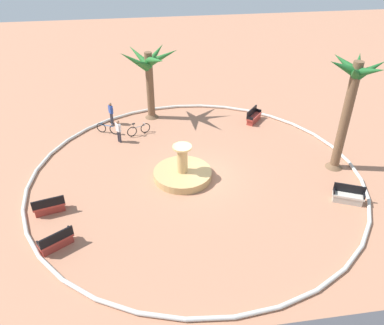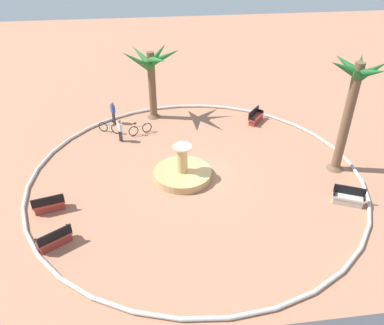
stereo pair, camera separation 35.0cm
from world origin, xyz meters
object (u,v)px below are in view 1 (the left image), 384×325
Objects in this scene: bicycle_red_frame at (139,129)px; bicycle_by_lamppost at (108,128)px; bench_west at (56,242)px; person_cyclist_helmet at (111,112)px; fountain at (183,173)px; person_cyclist_photo at (119,130)px; bench_east at (254,117)px; palm_tree_by_curb at (350,96)px; palm_tree_near_fountain at (149,70)px; bench_southeast at (348,197)px; bench_north at (49,207)px.

bicycle_red_frame and bicycle_by_lamppost have the same top height.
person_cyclist_helmet is at bearing -100.43° from bench_west.
person_cyclist_photo is (3.66, -4.70, 0.59)m from fountain.
bench_east is 8.40m from bicycle_red_frame.
person_cyclist_helmet is (13.40, -7.64, -3.67)m from palm_tree_by_curb.
palm_tree_by_curb is 4.32× the size of bicycle_by_lamppost.
bench_west is at bearing 73.54° from person_cyclist_photo.
bench_southeast is (-9.70, 11.58, -3.31)m from palm_tree_near_fountain.
palm_tree_near_fountain is 3.12× the size of bench_southeast.
bicycle_by_lamppost is (-2.69, -8.09, 0.04)m from bench_north.
bicycle_by_lamppost is at bearing -53.48° from fountain.
bicycle_red_frame is (-4.79, -7.61, 0.04)m from bench_north.
person_cyclist_photo is at bearing 101.68° from person_cyclist_helmet.
palm_tree_near_fountain is at bearing -166.76° from person_cyclist_helmet.
bench_east is at bearing -134.01° from fountain.
bench_southeast is at bearing 139.18° from person_cyclist_helmet.
fountain is 7.95m from bench_west.
person_cyclist_helmet is (4.21, -7.38, 0.63)m from fountain.
palm_tree_by_curb is 4.07× the size of bench_north.
fountain is 5.98m from person_cyclist_photo.
person_cyclist_helmet is (-2.22, -12.06, 0.59)m from bench_west.
bench_southeast is at bearing 103.69° from bench_east.
palm_tree_by_curb is (-10.49, 8.32, 0.95)m from palm_tree_near_fountain.
palm_tree_by_curb is (-9.19, 0.26, 4.30)m from fountain.
palm_tree_by_curb is at bearing 158.90° from person_cyclist_photo.
person_cyclist_helmet is (2.91, 0.69, -2.72)m from palm_tree_near_fountain.
fountain is at bearing -163.83° from bench_north.
bicycle_red_frame is at bearing -111.78° from bench_west.
palm_tree_by_curb is 15.61m from bicycle_by_lamppost.
fountain reaches higher than person_cyclist_photo.
person_cyclist_helmet is at bearing -107.23° from bench_north.
fountain is 9.11m from bench_southeast.
bicycle_by_lamppost is (13.65, -6.27, -4.23)m from palm_tree_by_curb.
bench_southeast is at bearing 143.44° from bicycle_by_lamppost.
palm_tree_near_fountain reaches higher than person_cyclist_helmet.
bench_east is (-7.32, 1.83, -3.31)m from palm_tree_near_fountain.
bench_north is (13.16, 8.31, 0.00)m from bench_east.
person_cyclist_photo is at bearing 54.95° from palm_tree_near_fountain.
palm_tree_near_fountain is 3.36× the size of bench_east.
bench_east is 0.92× the size of bench_north.
palm_tree_by_curb reaches higher than bicycle_by_lamppost.
person_cyclist_helmet reaches higher than bench_north.
bicycle_red_frame is 1.01× the size of person_cyclist_photo.
palm_tree_by_curb reaches higher than bicycle_red_frame.
bench_west is (15.62, 4.42, -4.27)m from palm_tree_by_curb.
person_cyclist_helmet is 2.73m from person_cyclist_photo.
bench_east reaches higher than bicycle_red_frame.
palm_tree_by_curb is at bearing 155.31° from bicycle_by_lamppost.
bench_southeast is 1.04× the size of person_cyclist_photo.
person_cyclist_photo is (12.85, -4.96, -3.72)m from palm_tree_by_curb.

